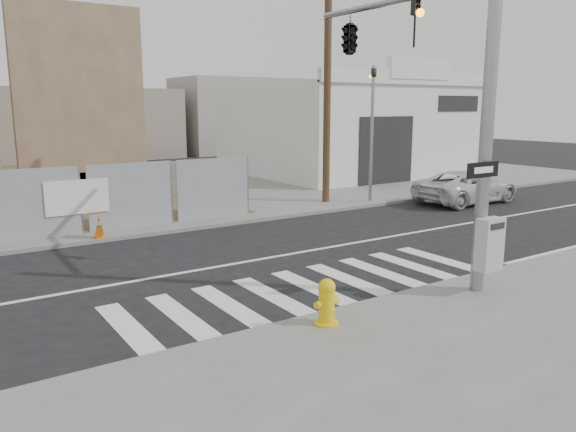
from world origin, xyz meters
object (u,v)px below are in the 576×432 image
suv (467,187)px  traffic_cone_d (99,227)px  auto_shop (351,129)px  fire_hydrant (327,302)px  signal_pole (390,63)px

suv → traffic_cone_d: 14.13m
auto_shop → suv: bearing=-104.1°
fire_hydrant → suv: 14.52m
suv → traffic_cone_d: bearing=82.5°
fire_hydrant → suv: size_ratio=0.18×
suv → signal_pole: bearing=116.6°
auto_shop → fire_hydrant: bearing=-130.9°
auto_shop → fire_hydrant: auto_shop is taller
fire_hydrant → auto_shop: bearing=30.8°
fire_hydrant → signal_pole: bearing=16.1°
auto_shop → traffic_cone_d: 18.90m
auto_shop → traffic_cone_d: size_ratio=18.98×
fire_hydrant → traffic_cone_d: fire_hydrant is taller
suv → auto_shop: bearing=-15.4°
signal_pole → suv: (8.92, 4.74, -4.14)m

